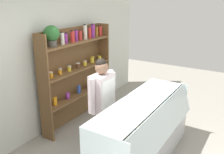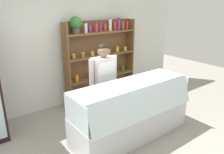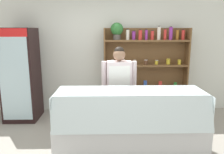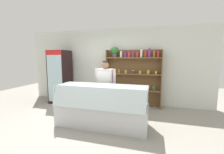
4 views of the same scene
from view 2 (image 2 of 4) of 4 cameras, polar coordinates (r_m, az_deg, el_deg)
The scene contains 5 objects.
ground_plane at distance 4.07m, azimuth 2.22°, elevation -15.86°, with size 12.00×12.00×0.00m, color gray.
back_wall at distance 5.15m, azimuth -11.92°, elevation 7.57°, with size 6.80×0.10×2.70m, color silver.
shelving_unit at distance 5.30m, azimuth -3.69°, elevation 6.23°, with size 1.87×0.29×2.05m.
deli_display_case at distance 4.03m, azimuth 5.00°, elevation -11.08°, with size 2.21×0.81×1.01m.
shop_clerk at distance 4.18m, azimuth -2.20°, elevation -0.31°, with size 0.62×0.25×1.61m.
Camera 2 is at (-2.14, -2.58, 2.31)m, focal length 35.00 mm.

